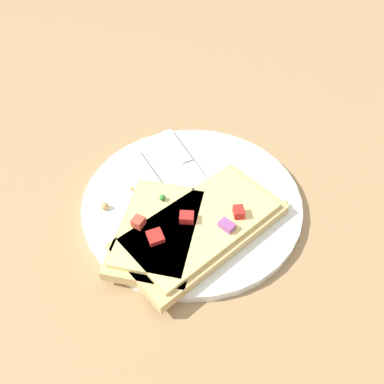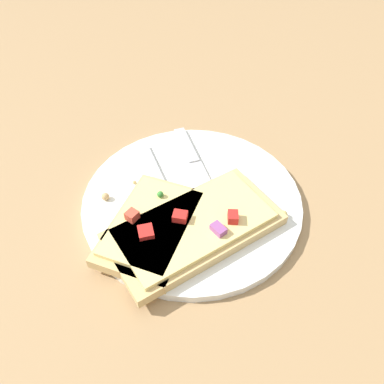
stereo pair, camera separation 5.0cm
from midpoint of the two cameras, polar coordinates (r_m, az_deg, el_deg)
name	(u,v)px [view 1 (the left image)]	position (r m, az deg, el deg)	size (l,w,h in m)	color
ground_plane	(192,203)	(0.51, -2.77, -1.83)	(4.00, 4.00, 0.00)	#9E7A51
plate	(192,200)	(0.51, -2.79, -1.38)	(0.29, 0.29, 0.01)	white
fork	(170,204)	(0.49, -6.23, -1.91)	(0.03, 0.21, 0.01)	#B7B7BC
knife	(191,166)	(0.54, -2.85, 3.79)	(0.04, 0.21, 0.01)	#B7B7BC
pizza_slice_main	(202,226)	(0.46, -1.59, -5.45)	(0.22, 0.14, 0.03)	tan
pizza_slice_corner	(160,230)	(0.46, -8.06, -5.95)	(0.17, 0.17, 0.03)	tan
crumb_scatter	(192,201)	(0.49, -2.92, -1.54)	(0.21, 0.14, 0.01)	tan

